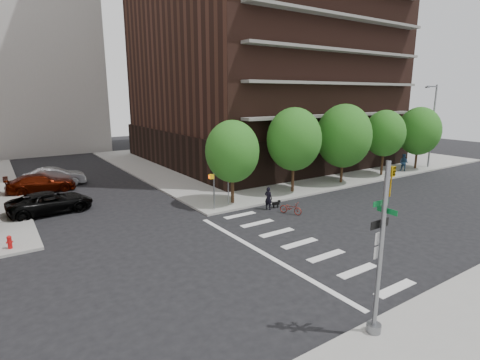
{
  "coord_description": "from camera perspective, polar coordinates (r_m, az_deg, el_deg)",
  "views": [
    {
      "loc": [
        -10.68,
        -14.41,
        8.16
      ],
      "look_at": [
        3.0,
        6.0,
        2.5
      ],
      "focal_mm": 28.0,
      "sensor_mm": 36.0,
      "label": 1
    }
  ],
  "objects": [
    {
      "name": "ground",
      "position": [
        19.71,
        2.52,
        -11.51
      ],
      "size": [
        120.0,
        120.0,
        0.0
      ],
      "primitive_type": "plane",
      "color": "black",
      "rests_on": "ground"
    },
    {
      "name": "sidewalk_ne",
      "position": [
        49.75,
        5.54,
        3.56
      ],
      "size": [
        39.0,
        33.0,
        0.15
      ],
      "primitive_type": "cube",
      "color": "gray",
      "rests_on": "ground"
    },
    {
      "name": "crosswalk",
      "position": [
        20.98,
        7.46,
        -10.02
      ],
      "size": [
        3.85,
        13.0,
        0.01
      ],
      "color": "silver",
      "rests_on": "ground"
    },
    {
      "name": "tree_a",
      "position": [
        27.52,
        -1.17,
        4.37
      ],
      "size": [
        4.0,
        4.0,
        5.9
      ],
      "color": "#301E11",
      "rests_on": "sidewalk_ne"
    },
    {
      "name": "tree_b",
      "position": [
        31.07,
        8.23,
        6.16
      ],
      "size": [
        4.5,
        4.5,
        6.65
      ],
      "color": "#301E11",
      "rests_on": "sidewalk_ne"
    },
    {
      "name": "tree_c",
      "position": [
        35.36,
        15.53,
        6.48
      ],
      "size": [
        5.0,
        5.0,
        6.8
      ],
      "color": "#301E11",
      "rests_on": "sidewalk_ne"
    },
    {
      "name": "tree_d",
      "position": [
        40.09,
        21.18,
        6.64
      ],
      "size": [
        4.0,
        4.0,
        6.2
      ],
      "color": "#301E11",
      "rests_on": "sidewalk_ne"
    },
    {
      "name": "tree_e",
      "position": [
        45.13,
        25.61,
        6.74
      ],
      "size": [
        4.5,
        4.5,
        6.35
      ],
      "color": "#301E11",
      "rests_on": "sidewalk_ne"
    },
    {
      "name": "traffic_signal",
      "position": [
        13.49,
        20.54,
        -11.79
      ],
      "size": [
        0.9,
        0.75,
        6.0
      ],
      "color": "slate",
      "rests_on": "sidewalk_s"
    },
    {
      "name": "pedestrian_signal",
      "position": [
        26.6,
        -3.53,
        -0.77
      ],
      "size": [
        2.18,
        0.67,
        2.6
      ],
      "color": "slate",
      "rests_on": "sidewalk_ne"
    },
    {
      "name": "fire_hydrant",
      "position": [
        23.48,
        -31.69,
        -7.96
      ],
      "size": [
        0.24,
        0.24,
        0.73
      ],
      "color": "#A50C0C",
      "rests_on": "sidewalk_nw"
    },
    {
      "name": "streetlamp",
      "position": [
        46.47,
        27.23,
        8.02
      ],
      "size": [
        2.14,
        0.22,
        9.0
      ],
      "color": "slate",
      "rests_on": "sidewalk_ne"
    },
    {
      "name": "parked_car_black",
      "position": [
        29.36,
        -26.87,
        -3.05
      ],
      "size": [
        2.98,
        5.7,
        1.53
      ],
      "primitive_type": "imported",
      "rotation": [
        0.0,
        0.0,
        1.65
      ],
      "color": "black",
      "rests_on": "ground"
    },
    {
      "name": "parked_car_maroon",
      "position": [
        35.93,
        -28.07,
        -0.43
      ],
      "size": [
        2.32,
        5.44,
        1.56
      ],
      "primitive_type": "imported",
      "rotation": [
        0.0,
        0.0,
        1.55
      ],
      "color": "#410D03",
      "rests_on": "ground"
    },
    {
      "name": "parked_car_silver",
      "position": [
        37.72,
        -26.37,
        0.42
      ],
      "size": [
        2.18,
        5.25,
        1.69
      ],
      "primitive_type": "imported",
      "rotation": [
        0.0,
        0.0,
        1.49
      ],
      "color": "gray",
      "rests_on": "ground"
    },
    {
      "name": "scooter",
      "position": [
        26.3,
        7.74,
        -4.25
      ],
      "size": [
        1.2,
        1.71,
        0.85
      ],
      "primitive_type": "imported",
      "rotation": [
        0.0,
        0.0,
        0.43
      ],
      "color": "maroon",
      "rests_on": "ground"
    },
    {
      "name": "dog_walker",
      "position": [
        27.04,
        4.35,
        -2.79
      ],
      "size": [
        0.7,
        0.57,
        1.67
      ],
      "primitive_type": "imported",
      "rotation": [
        0.0,
        0.0,
        1.9
      ],
      "color": "black",
      "rests_on": "ground"
    },
    {
      "name": "dog",
      "position": [
        27.6,
        5.54,
        -3.56
      ],
      "size": [
        0.64,
        0.25,
        0.54
      ],
      "rotation": [
        0.0,
        0.0,
        -0.14
      ],
      "color": "black",
      "rests_on": "ground"
    },
    {
      "name": "pedestrian_far",
      "position": [
        43.24,
        23.69,
        2.44
      ],
      "size": [
        0.98,
        0.81,
        1.84
      ],
      "primitive_type": "imported",
      "rotation": [
        0.0,
        0.0,
        -1.44
      ],
      "color": "navy",
      "rests_on": "sidewalk_ne"
    }
  ]
}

